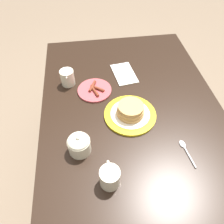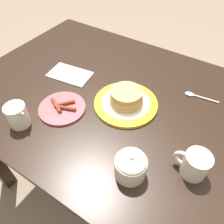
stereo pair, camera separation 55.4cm
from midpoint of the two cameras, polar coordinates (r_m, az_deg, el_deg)
ground_plane at (r=1.60m, az=11.87°, el=-20.39°), size 8.00×8.00×0.00m
dining_table at (r=1.04m, az=17.46°, el=-7.73°), size 1.37×0.89×0.77m
pancake_plate at (r=0.91m, az=18.78°, el=-3.57°), size 0.25×0.25×0.07m
side_plate_bacon at (r=0.99m, az=6.50°, el=3.57°), size 0.18×0.18×0.02m
coffee_mug at (r=0.72m, az=17.36°, el=-24.13°), size 0.11×0.08×0.08m
creamer_pitcher at (r=1.00m, az=-1.99°, el=7.51°), size 0.11×0.07×0.09m
sugar_bowl at (r=0.74m, az=5.54°, el=-14.64°), size 0.09×0.09×0.10m
napkin at (r=1.12m, az=14.31°, el=8.45°), size 0.20×0.14×0.01m
spoon at (r=0.94m, az=34.54°, el=-13.15°), size 0.14×0.03×0.01m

